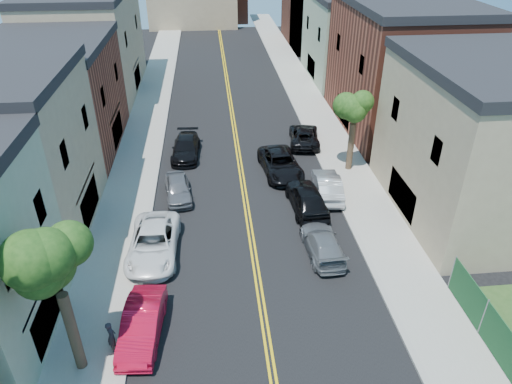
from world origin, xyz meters
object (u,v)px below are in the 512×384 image
object	(u,v)px
pedestrian_left	(111,336)
red_sedan	(142,324)
black_car_right	(307,198)
white_pickup	(153,243)
grey_car_left	(178,189)
black_suv_lane	(281,164)
silver_car_right	(328,186)
black_car_left	(186,148)
grey_car_right	(323,244)
dark_car_right_far	(304,136)

from	to	relation	value
pedestrian_left	red_sedan	bearing A→B (deg)	-82.05
black_car_right	white_pickup	bearing A→B (deg)	18.50
grey_car_left	black_suv_lane	size ratio (longest dim) A/B	0.75
white_pickup	grey_car_left	bearing A→B (deg)	81.62
grey_car_left	white_pickup	bearing A→B (deg)	-107.48
pedestrian_left	black_suv_lane	bearing A→B (deg)	-55.40
red_sedan	black_suv_lane	xyz separation A→B (m)	(8.34, 14.54, 0.01)
black_suv_lane	silver_car_right	bearing A→B (deg)	-57.55
black_car_left	silver_car_right	size ratio (longest dim) A/B	1.08
white_pickup	black_car_right	distance (m)	10.00
black_car_left	grey_car_right	xyz separation A→B (m)	(7.86, -12.98, -0.06)
dark_car_right_far	pedestrian_left	distance (m)	23.56
black_car_right	silver_car_right	size ratio (longest dim) A/B	1.10
grey_car_left	dark_car_right_far	xyz separation A→B (m)	(9.91, 7.57, -0.00)
black_suv_lane	white_pickup	bearing A→B (deg)	-139.57
grey_car_right	silver_car_right	world-z (taller)	silver_car_right
black_car_left	black_suv_lane	distance (m)	7.74
red_sedan	black_suv_lane	bearing A→B (deg)	64.90
grey_car_right	black_suv_lane	xyz separation A→B (m)	(-0.96, 9.47, 0.10)
white_pickup	silver_car_right	distance (m)	12.18
white_pickup	grey_car_right	xyz separation A→B (m)	(9.30, -0.83, -0.13)
dark_car_right_far	black_car_left	bearing A→B (deg)	16.00
silver_car_right	dark_car_right_far	distance (m)	8.28
black_car_right	dark_car_right_far	xyz separation A→B (m)	(1.70, 9.85, -0.16)
black_car_left	black_car_right	size ratio (longest dim) A/B	0.98
black_car_left	dark_car_right_far	distance (m)	9.66
black_car_left	pedestrian_left	xyz separation A→B (m)	(-2.64, -18.78, 0.21)
pedestrian_left	grey_car_right	bearing A→B (deg)	-84.51
red_sedan	grey_car_right	world-z (taller)	red_sedan
grey_car_left	black_car_left	size ratio (longest dim) A/B	0.83
grey_car_left	dark_car_right_far	bearing A→B (deg)	30.19
red_sedan	white_pickup	xyz separation A→B (m)	(0.00, 5.90, 0.04)
white_pickup	dark_car_right_far	bearing A→B (deg)	52.82
grey_car_right	black_car_right	xyz separation A→B (m)	(0.00, 4.51, 0.20)
pedestrian_left	white_pickup	bearing A→B (deg)	-33.68
white_pickup	pedestrian_left	size ratio (longest dim) A/B	3.68
grey_car_right	black_car_right	world-z (taller)	black_car_right
red_sedan	silver_car_right	bearing A→B (deg)	50.09
black_car_left	pedestrian_left	bearing A→B (deg)	-94.41
grey_car_right	black_suv_lane	world-z (taller)	black_suv_lane
silver_car_right	black_suv_lane	distance (m)	4.32
silver_car_right	black_car_right	bearing A→B (deg)	47.17
black_car_left	black_car_right	distance (m)	11.56
black_suv_lane	pedestrian_left	world-z (taller)	pedestrian_left
dark_car_right_far	black_suv_lane	xyz separation A→B (m)	(-2.66, -4.88, 0.07)
grey_car_right	pedestrian_left	world-z (taller)	pedestrian_left
red_sedan	black_car_right	bearing A→B (deg)	50.55
red_sedan	silver_car_right	distance (m)	15.65
red_sedan	silver_car_right	xyz separation A→B (m)	(11.00, 11.14, 0.00)
grey_car_left	silver_car_right	size ratio (longest dim) A/B	0.90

